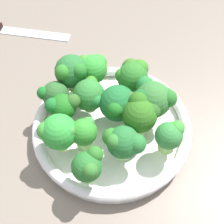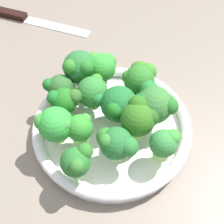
% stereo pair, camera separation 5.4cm
% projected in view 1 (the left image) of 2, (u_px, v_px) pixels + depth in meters
% --- Properties ---
extents(ground_plane, '(1.30, 1.30, 0.03)m').
position_uv_depth(ground_plane, '(89.00, 131.00, 0.61)').
color(ground_plane, '#75685D').
extents(bowl, '(0.29, 0.29, 0.03)m').
position_uv_depth(bowl, '(112.00, 127.00, 0.58)').
color(bowl, white).
rests_on(bowl, ground_plane).
extents(broccoli_floret_0, '(0.06, 0.05, 0.06)m').
position_uv_depth(broccoli_floret_0, '(54.00, 95.00, 0.56)').
color(broccoli_floret_0, '#85BD57').
rests_on(broccoli_floret_0, bowl).
extents(broccoli_floret_1, '(0.06, 0.06, 0.08)m').
position_uv_depth(broccoli_floret_1, '(72.00, 72.00, 0.57)').
color(broccoli_floret_1, '#87B950').
rests_on(broccoli_floret_1, bowl).
extents(broccoli_floret_2, '(0.05, 0.04, 0.06)m').
position_uv_depth(broccoli_floret_2, '(170.00, 135.00, 0.51)').
color(broccoli_floret_2, '#99CC65').
rests_on(broccoli_floret_2, bowl).
extents(broccoli_floret_3, '(0.06, 0.07, 0.08)m').
position_uv_depth(broccoli_floret_3, '(141.00, 113.00, 0.52)').
color(broccoli_floret_3, '#7CB64D').
rests_on(broccoli_floret_3, bowl).
extents(broccoli_floret_4, '(0.06, 0.06, 0.07)m').
position_uv_depth(broccoli_floret_4, '(90.00, 95.00, 0.55)').
color(broccoli_floret_4, '#79BA51').
rests_on(broccoli_floret_4, bowl).
extents(broccoli_floret_5, '(0.06, 0.05, 0.06)m').
position_uv_depth(broccoli_floret_5, '(123.00, 142.00, 0.50)').
color(broccoli_floret_5, '#97C96D').
rests_on(broccoli_floret_5, bowl).
extents(broccoli_floret_6, '(0.06, 0.06, 0.07)m').
position_uv_depth(broccoli_floret_6, '(132.00, 75.00, 0.58)').
color(broccoli_floret_6, '#85C05D').
rests_on(broccoli_floret_6, bowl).
extents(broccoli_floret_7, '(0.06, 0.06, 0.07)m').
position_uv_depth(broccoli_floret_7, '(58.00, 132.00, 0.50)').
color(broccoli_floret_7, '#9FD061').
rests_on(broccoli_floret_7, bowl).
extents(broccoli_floret_8, '(0.05, 0.05, 0.06)m').
position_uv_depth(broccoli_floret_8, '(88.00, 166.00, 0.47)').
color(broccoli_floret_8, '#94D265').
rests_on(broccoli_floret_8, bowl).
extents(broccoli_floret_9, '(0.06, 0.05, 0.07)m').
position_uv_depth(broccoli_floret_9, '(93.00, 68.00, 0.59)').
color(broccoli_floret_9, '#7CB85D').
rests_on(broccoli_floret_9, bowl).
extents(broccoli_floret_10, '(0.07, 0.07, 0.07)m').
position_uv_depth(broccoli_floret_10, '(120.00, 104.00, 0.54)').
color(broccoli_floret_10, '#7DBD4D').
rests_on(broccoli_floret_10, bowl).
extents(broccoli_floret_11, '(0.07, 0.07, 0.08)m').
position_uv_depth(broccoli_floret_11, '(154.00, 99.00, 0.54)').
color(broccoli_floret_11, '#77C14E').
rests_on(broccoli_floret_11, bowl).
extents(broccoli_floret_12, '(0.04, 0.04, 0.06)m').
position_uv_depth(broccoli_floret_12, '(84.00, 132.00, 0.51)').
color(broccoli_floret_12, '#8BCE63').
rests_on(broccoli_floret_12, bowl).
extents(broccoli_floret_13, '(0.06, 0.05, 0.06)m').
position_uv_depth(broccoli_floret_13, '(63.00, 108.00, 0.53)').
color(broccoli_floret_13, '#82C055').
rests_on(broccoli_floret_13, bowl).
extents(knife, '(0.25, 0.13, 0.01)m').
position_uv_depth(knife, '(1.00, 28.00, 0.77)').
color(knife, silver).
rests_on(knife, ground_plane).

